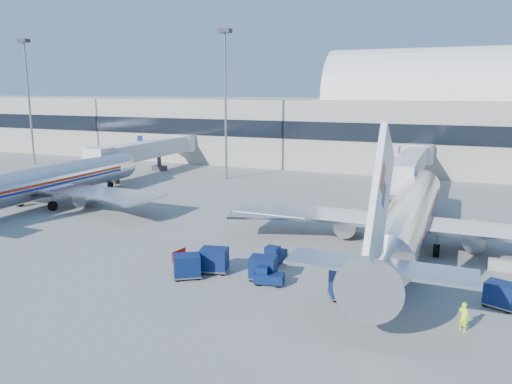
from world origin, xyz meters
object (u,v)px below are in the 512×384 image
at_px(cart_train_b, 214,260).
at_px(cart_solo_near, 345,285).
at_px(tug_lead, 268,276).
at_px(barrier_near, 509,266).
at_px(tug_left, 274,255).
at_px(jetbridge_mid, 151,149).
at_px(cart_train_c, 187,266).
at_px(cart_open_red, 190,262).
at_px(airliner_mid, 41,183).
at_px(cart_solo_far, 500,294).
at_px(jetbridge_near, 411,163).
at_px(mast_west, 225,83).
at_px(cart_train_a, 263,268).
at_px(airliner_main, 407,217).
at_px(ramp_worker, 464,316).
at_px(mast_far_west, 27,84).

xyz_separation_m(cart_train_b, cart_solo_near, (10.33, -0.96, -0.05)).
bearing_deg(cart_solo_near, tug_lead, 151.34).
relative_size(barrier_near, tug_left, 1.22).
distance_m(jetbridge_mid, cart_train_c, 49.91).
height_order(cart_solo_near, cart_open_red, cart_solo_near).
distance_m(airliner_mid, cart_solo_far, 50.01).
bearing_deg(jetbridge_near, cart_solo_far, -75.47).
height_order(barrier_near, tug_left, tug_left).
bearing_deg(mast_west, cart_train_a, -60.20).
height_order(airliner_main, ramp_worker, airliner_main).
bearing_deg(mast_west, mast_far_west, 180.00).
bearing_deg(barrier_near, jetbridge_near, 109.85).
bearing_deg(mast_far_west, airliner_mid, -42.32).
xyz_separation_m(mast_far_west, ramp_worker, (74.83, -39.73, -13.92)).
bearing_deg(cart_solo_near, cart_open_red, 148.66).
bearing_deg(jetbridge_mid, cart_train_a, -46.70).
distance_m(tug_left, ramp_worker, 15.51).
height_order(tug_left, ramp_worker, ramp_worker).
relative_size(airliner_mid, cart_solo_near, 14.89).
height_order(mast_west, cart_solo_near, mast_west).
height_order(barrier_near, ramp_worker, ramp_worker).
xyz_separation_m(cart_train_a, ramp_worker, (13.70, -2.83, -0.07)).
height_order(airliner_mid, jetbridge_near, airliner_mid).
bearing_deg(barrier_near, airliner_mid, 177.13).
xyz_separation_m(jetbridge_mid, cart_train_b, (31.51, -37.74, -2.92)).
bearing_deg(ramp_worker, airliner_main, -35.83).
xyz_separation_m(tug_left, cart_solo_far, (16.29, -2.01, 0.17)).
bearing_deg(cart_train_a, jetbridge_mid, 124.54).
xyz_separation_m(airliner_mid, cart_open_red, (26.84, -11.23, -2.49)).
height_order(jetbridge_near, cart_open_red, jetbridge_near).
relative_size(airliner_main, cart_train_c, 14.66).
height_order(jetbridge_near, cart_solo_far, jetbridge_near).
relative_size(barrier_near, cart_solo_far, 1.33).
bearing_deg(airliner_main, cart_solo_far, -54.81).
bearing_deg(cart_solo_near, cart_solo_far, -11.31).
bearing_deg(barrier_near, tug_left, -162.73).
relative_size(cart_train_c, cart_solo_far, 1.12).
height_order(airliner_main, cart_solo_near, airliner_main).
distance_m(airliner_main, cart_train_b, 17.34).
distance_m(jetbridge_mid, tug_lead, 52.91).
bearing_deg(cart_train_b, cart_train_a, -13.19).
height_order(mast_far_west, cart_train_c, mast_far_west).
relative_size(tug_lead, ramp_worker, 1.31).
xyz_separation_m(jetbridge_near, cart_train_a, (-6.46, -37.72, -2.99)).
distance_m(airliner_mid, jetbridge_near, 47.55).
bearing_deg(cart_open_red, cart_train_c, -55.31).
distance_m(airliner_main, tug_lead, 14.83).
relative_size(tug_lead, cart_train_a, 1.03).
bearing_deg(mast_far_west, tug_lead, -31.34).
distance_m(jetbridge_mid, ramp_worker, 63.85).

